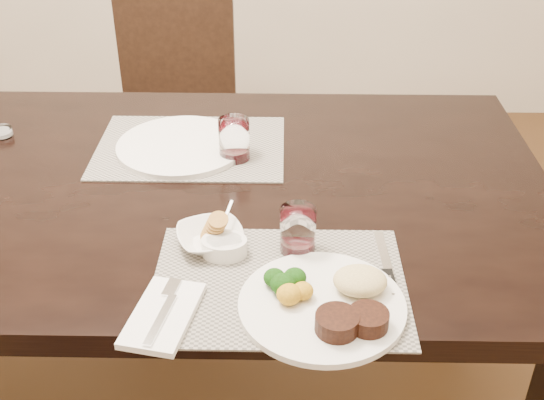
{
  "coord_description": "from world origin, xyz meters",
  "views": [
    {
      "loc": [
        0.39,
        -1.32,
        1.54
      ],
      "look_at": [
        0.37,
        -0.18,
        0.82
      ],
      "focal_mm": 45.0,
      "sensor_mm": 36.0,
      "label": 1
    }
  ],
  "objects_px": {
    "wine_glass_near": "(298,232)",
    "far_plate": "(181,146)",
    "dinner_plate": "(330,302)",
    "cracker_bowl": "(210,237)",
    "chair_far": "(176,108)",
    "steak_knife": "(389,279)"
  },
  "relations": [
    {
      "from": "wine_glass_near",
      "to": "far_plate",
      "type": "bearing_deg",
      "value": 124.16
    },
    {
      "from": "dinner_plate",
      "to": "wine_glass_near",
      "type": "xyz_separation_m",
      "value": [
        -0.05,
        0.17,
        0.03
      ]
    },
    {
      "from": "wine_glass_near",
      "to": "cracker_bowl",
      "type": "bearing_deg",
      "value": 174.58
    },
    {
      "from": "chair_far",
      "to": "cracker_bowl",
      "type": "bearing_deg",
      "value": -77.98
    },
    {
      "from": "chair_far",
      "to": "far_plate",
      "type": "bearing_deg",
      "value": -79.79
    },
    {
      "from": "cracker_bowl",
      "to": "wine_glass_near",
      "type": "xyz_separation_m",
      "value": [
        0.17,
        -0.02,
        0.02
      ]
    },
    {
      "from": "wine_glass_near",
      "to": "far_plate",
      "type": "height_order",
      "value": "wine_glass_near"
    },
    {
      "from": "cracker_bowl",
      "to": "far_plate",
      "type": "bearing_deg",
      "value": 105.5
    },
    {
      "from": "dinner_plate",
      "to": "cracker_bowl",
      "type": "bearing_deg",
      "value": 133.15
    },
    {
      "from": "steak_knife",
      "to": "cracker_bowl",
      "type": "height_order",
      "value": "cracker_bowl"
    },
    {
      "from": "steak_knife",
      "to": "far_plate",
      "type": "bearing_deg",
      "value": 128.82
    },
    {
      "from": "dinner_plate",
      "to": "far_plate",
      "type": "bearing_deg",
      "value": 112.77
    },
    {
      "from": "dinner_plate",
      "to": "cracker_bowl",
      "type": "relative_size",
      "value": 1.8
    },
    {
      "from": "steak_knife",
      "to": "cracker_bowl",
      "type": "bearing_deg",
      "value": 159.51
    },
    {
      "from": "wine_glass_near",
      "to": "steak_knife",
      "type": "bearing_deg",
      "value": -29.1
    },
    {
      "from": "wine_glass_near",
      "to": "far_plate",
      "type": "xyz_separation_m",
      "value": [
        -0.28,
        0.41,
        -0.04
      ]
    },
    {
      "from": "wine_glass_near",
      "to": "far_plate",
      "type": "distance_m",
      "value": 0.5
    },
    {
      "from": "chair_far",
      "to": "steak_knife",
      "type": "xyz_separation_m",
      "value": [
        0.59,
        -1.29,
        0.26
      ]
    },
    {
      "from": "steak_knife",
      "to": "wine_glass_near",
      "type": "bearing_deg",
      "value": 148.28
    },
    {
      "from": "dinner_plate",
      "to": "wine_glass_near",
      "type": "height_order",
      "value": "wine_glass_near"
    },
    {
      "from": "chair_far",
      "to": "cracker_bowl",
      "type": "height_order",
      "value": "chair_far"
    },
    {
      "from": "dinner_plate",
      "to": "cracker_bowl",
      "type": "height_order",
      "value": "cracker_bowl"
    }
  ]
}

